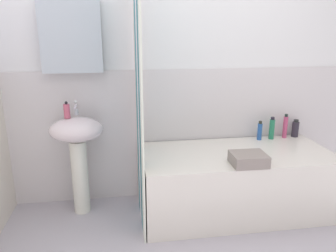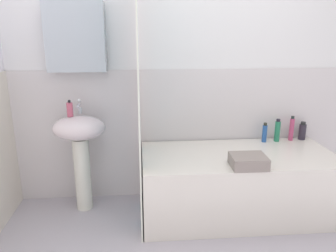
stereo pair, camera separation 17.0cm
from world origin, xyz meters
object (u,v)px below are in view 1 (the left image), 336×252
object	(u,v)px
soap_dispenser	(67,111)
lotion_bottle	(295,129)
bathtub	(235,181)
conditioner_bottle	(260,131)
towel_folded	(249,159)
body_wash_bottle	(272,129)
sink	(78,144)
shampoo_bottle	(285,127)

from	to	relation	value
soap_dispenser	lotion_bottle	size ratio (longest dim) A/B	0.82
soap_dispenser	bathtub	bearing A→B (deg)	-7.54
conditioner_bottle	towel_folded	size ratio (longest dim) A/B	0.69
bathtub	towel_folded	distance (m)	0.41
lotion_bottle	body_wash_bottle	size ratio (longest dim) A/B	0.80
bathtub	conditioner_bottle	world-z (taller)	conditioner_bottle
sink	body_wash_bottle	bearing A→B (deg)	3.53
sink	lotion_bottle	xyz separation A→B (m)	(2.02, 0.14, 0.00)
lotion_bottle	towel_folded	xyz separation A→B (m)	(-0.71, -0.59, -0.03)
sink	body_wash_bottle	size ratio (longest dim) A/B	4.00
sink	bathtub	bearing A→B (deg)	-7.85
lotion_bottle	soap_dispenser	bearing A→B (deg)	-176.21
body_wash_bottle	lotion_bottle	bearing A→B (deg)	6.70
lotion_bottle	towel_folded	bearing A→B (deg)	-140.16
soap_dispenser	towel_folded	bearing A→B (deg)	-18.24
lotion_bottle	conditioner_bottle	world-z (taller)	conditioner_bottle
shampoo_bottle	sink	bearing A→B (deg)	-176.24
lotion_bottle	conditioner_bottle	size ratio (longest dim) A/B	0.94
sink	shampoo_bottle	world-z (taller)	sink
lotion_bottle	shampoo_bottle	distance (m)	0.12
bathtub	towel_folded	size ratio (longest dim) A/B	6.08
conditioner_bottle	body_wash_bottle	bearing A→B (deg)	3.22
bathtub	body_wash_bottle	world-z (taller)	body_wash_bottle
shampoo_bottle	conditioner_bottle	size ratio (longest dim) A/B	1.28
towel_folded	lotion_bottle	bearing A→B (deg)	39.84
sink	soap_dispenser	world-z (taller)	soap_dispenser
body_wash_bottle	conditioner_bottle	bearing A→B (deg)	-176.78
body_wash_bottle	soap_dispenser	bearing A→B (deg)	-176.62
sink	body_wash_bottle	world-z (taller)	sink
lotion_bottle	conditioner_bottle	distance (m)	0.38
lotion_bottle	shampoo_bottle	xyz separation A→B (m)	(-0.11, -0.01, 0.03)
soap_dispenser	body_wash_bottle	world-z (taller)	soap_dispenser
shampoo_bottle	body_wash_bottle	size ratio (longest dim) A/B	1.09
bathtub	lotion_bottle	bearing A→B (deg)	24.62
shampoo_bottle	towel_folded	xyz separation A→B (m)	(-0.59, -0.58, -0.07)
shampoo_bottle	body_wash_bottle	bearing A→B (deg)	-173.35
bathtub	shampoo_bottle	world-z (taller)	shampoo_bottle
towel_folded	bathtub	bearing A→B (deg)	88.27
shampoo_bottle	soap_dispenser	bearing A→B (deg)	-176.38
lotion_bottle	body_wash_bottle	distance (m)	0.26
sink	body_wash_bottle	xyz separation A→B (m)	(1.77, 0.11, 0.02)
shampoo_bottle	towel_folded	world-z (taller)	shampoo_bottle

